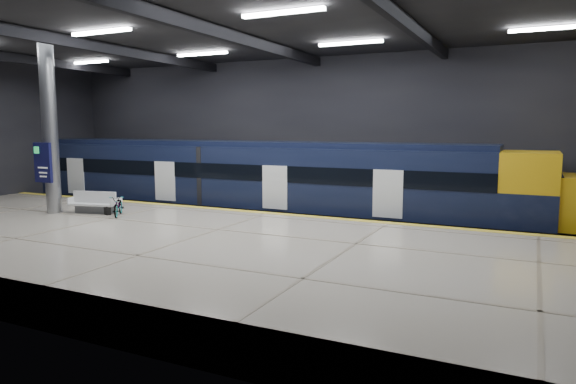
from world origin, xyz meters
The scene contains 10 objects.
ground centered at (0.00, 0.00, 0.00)m, with size 30.00×30.00×0.00m, color black.
room_shell centered at (0.00, 0.00, 5.72)m, with size 30.10×16.10×8.05m.
platform centered at (0.00, -2.50, 0.55)m, with size 30.00×11.00×1.10m, color #BAAF9D.
safety_strip centered at (0.00, 2.75, 1.11)m, with size 30.00×0.40×0.01m, color yellow.
rails centered at (0.00, 5.50, 0.08)m, with size 30.00×1.52×0.16m.
train centered at (-1.59, 5.50, 2.06)m, with size 29.40×2.84×3.79m.
bench centered at (-6.47, -0.29, 1.41)m, with size 2.15×1.23×0.89m.
bicycle centered at (-5.05, -0.43, 1.51)m, with size 0.55×1.57×0.83m, color #99999E.
pannier_bag centered at (-5.65, -0.43, 1.28)m, with size 0.30×0.18×0.35m, color black.
info_column centered at (-8.00, -1.03, 4.46)m, with size 0.90×0.78×6.90m.
Camera 1 is at (9.74, -15.66, 4.63)m, focal length 32.00 mm.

